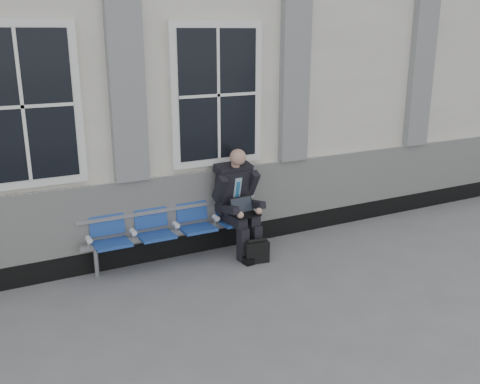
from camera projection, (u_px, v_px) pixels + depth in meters
ground at (243, 293)px, 6.56m from camera, size 70.00×70.00×0.00m
station_building at (145, 85)px, 8.86m from camera, size 14.40×4.40×4.49m
bench at (174, 223)px, 7.36m from camera, size 2.60×0.47×0.91m
businessman at (238, 198)px, 7.56m from camera, size 0.65×0.88×1.53m
briefcase at (257, 252)px, 7.39m from camera, size 0.35×0.19×0.35m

